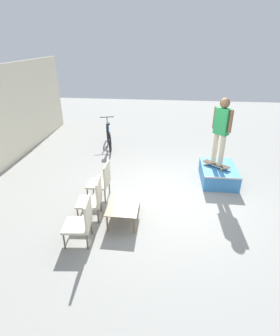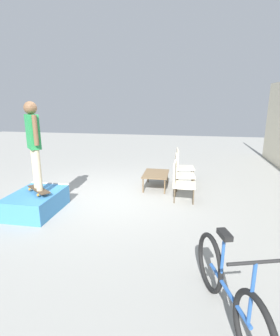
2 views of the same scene
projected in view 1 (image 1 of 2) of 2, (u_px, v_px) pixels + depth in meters
ground_plane at (171, 198)px, 6.67m from camera, size 24.00×24.00×0.00m
skate_ramp_box at (218, 174)px, 7.42m from camera, size 1.33×0.95×0.46m
skateboard_on_ramp at (216, 164)px, 7.29m from camera, size 0.62×0.72×0.07m
person_skater at (222, 126)px, 6.81m from camera, size 0.43×0.42×1.81m
coffee_table at (124, 205)px, 5.75m from camera, size 1.00×0.67×0.41m
patio_chair_left at (82, 221)px, 5.04m from camera, size 0.57×0.57×0.96m
patio_chair_center at (93, 198)px, 5.77m from camera, size 0.56×0.56×0.96m
patio_chair_right at (102, 180)px, 6.49m from camera, size 0.53×0.53×0.96m
bicycle at (109, 136)px, 9.74m from camera, size 1.74×0.66×1.03m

